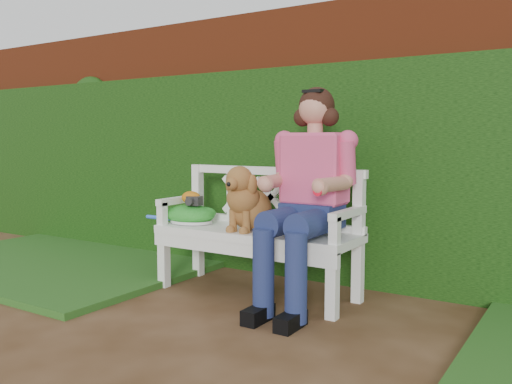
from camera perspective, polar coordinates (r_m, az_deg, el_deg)
The scene contains 11 objects.
ground at distance 2.99m, azimuth -4.15°, elevation -16.63°, with size 60.00×60.00×0.00m, color #3C2310.
brick_wall at distance 4.44m, azimuth 10.59°, elevation 5.14°, with size 10.00×0.30×2.20m, color maroon.
ivy_hedge at distance 4.24m, azimuth 9.42°, elevation 1.76°, with size 10.00×0.18×1.70m, color #275A15.
grass_left at distance 5.23m, azimuth -19.69°, elevation -6.90°, with size 2.60×2.00×0.05m, color #1A5213.
garden_bench at distance 3.96m, azimuth 0.00°, elevation -7.36°, with size 1.58×0.60×0.48m, color white, non-canonical shape.
seated_woman at distance 3.64m, azimuth 5.80°, elevation -0.50°, with size 0.63×0.84×1.49m, color #F4476D, non-canonical shape.
dog at distance 3.85m, azimuth -0.80°, elevation -0.57°, with size 0.31×0.42×0.47m, color #B3612D, non-canonical shape.
tennis_racket at distance 4.23m, azimuth -7.16°, elevation -3.03°, with size 0.67×0.28×0.03m, color beige, non-canonical shape.
green_bag at distance 4.23m, azimuth -6.99°, elevation -2.28°, with size 0.42×0.33×0.14m, color #378E3B, non-canonical shape.
camera_item at distance 4.16m, azimuth -6.50°, elevation -0.92°, with size 0.11×0.08×0.07m, color #272727.
baseball_glove at distance 4.22m, azimuth -6.84°, elevation -0.60°, with size 0.16×0.12×0.10m, color #BD6610.
Camera 1 is at (1.65, -2.22, 1.13)m, focal length 38.00 mm.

